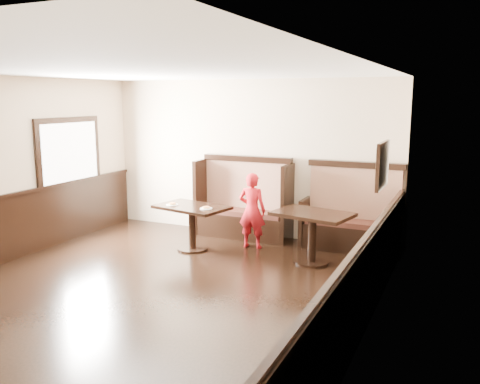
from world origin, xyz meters
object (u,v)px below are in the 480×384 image
Objects in this scene: table_main at (192,216)px; child at (252,210)px; booth_neighbor at (352,221)px; booth_main at (244,208)px; table_neighbor at (312,225)px.

table_main is 1.00m from child.
booth_neighbor is 1.29× the size of table_main.
child is (-1.54, -0.60, 0.15)m from booth_neighbor.
booth_main is 1.37× the size of table_main.
booth_main is 1.84m from table_neighbor.
table_main is at bearing -111.30° from booth_main.
table_neighbor is at bearing 157.55° from child.
table_neighbor is (1.55, -0.98, 0.06)m from booth_main.
table_main is at bearing -154.86° from booth_neighbor.
booth_main is at bearing 159.88° from table_neighbor.
booth_main is 1.38× the size of child.
child is at bearing -55.63° from booth_main.
table_neighbor reaches higher than table_main.
booth_main is 1.39× the size of table_neighbor.
booth_neighbor reaches higher than table_neighbor.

